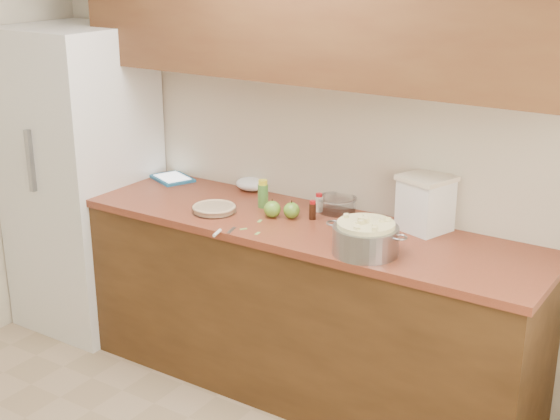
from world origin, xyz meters
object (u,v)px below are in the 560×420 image
Objects in this scene: tablet at (172,178)px; pie at (214,209)px; flour_canister at (426,203)px; colander at (365,238)px.

pie is at bearing -7.56° from tablet.
flour_canister is 0.94× the size of tablet.
colander is at bearing 7.28° from tablet.
flour_canister is at bearing 76.89° from colander.
pie is 0.84× the size of flour_canister.
flour_canister reaches higher than pie.
tablet is (-1.48, 0.40, -0.06)m from colander.
colander is at bearing -103.11° from flour_canister.
flour_canister is at bearing 19.24° from pie.
flour_canister is at bearing 23.41° from tablet.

